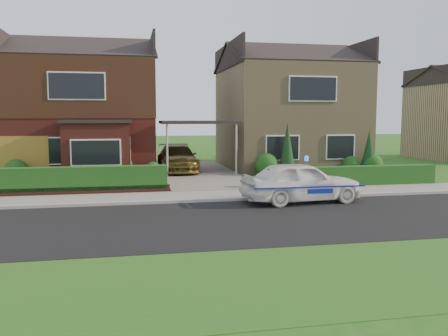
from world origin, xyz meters
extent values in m
plane|color=#1A5316|center=(0.00, 0.00, 0.00)|extent=(120.00, 120.00, 0.00)
cube|color=black|center=(0.00, 0.00, 0.00)|extent=(60.00, 6.00, 0.02)
cube|color=#9E9993|center=(0.00, 3.05, 0.06)|extent=(60.00, 0.16, 0.12)
cube|color=slate|center=(0.00, 4.10, 0.05)|extent=(60.00, 2.00, 0.10)
cube|color=#1A5316|center=(0.00, -5.00, 0.00)|extent=(60.00, 4.00, 0.01)
cube|color=#666059|center=(0.00, 11.00, 0.06)|extent=(3.80, 12.00, 0.12)
cube|color=maroon|center=(-5.80, 14.00, 2.90)|extent=(7.20, 8.00, 5.80)
cube|color=white|center=(-7.38, 9.98, 1.40)|extent=(1.80, 0.08, 1.30)
cube|color=white|center=(-4.22, 9.98, 1.40)|extent=(1.60, 0.08, 1.30)
cube|color=white|center=(-5.80, 9.98, 4.40)|extent=(2.60, 0.08, 1.30)
cube|color=black|center=(-5.80, 14.00, 4.35)|extent=(7.26, 8.06, 2.90)
cube|color=maroon|center=(-4.94, 9.30, 1.35)|extent=(3.00, 1.40, 2.70)
cube|color=black|center=(-4.94, 9.30, 2.77)|extent=(3.20, 1.60, 0.14)
cube|color=#9C8560|center=(5.80, 14.00, 2.90)|extent=(7.20, 8.00, 5.80)
cube|color=white|center=(4.22, 9.98, 1.40)|extent=(1.80, 0.08, 1.30)
cube|color=white|center=(7.38, 9.98, 1.40)|extent=(1.60, 0.08, 1.30)
cube|color=white|center=(5.80, 9.98, 4.40)|extent=(2.60, 0.08, 1.30)
cube|color=black|center=(0.00, 11.00, 2.70)|extent=(3.80, 3.00, 0.14)
cylinder|color=gray|center=(-1.70, 9.60, 1.35)|extent=(0.10, 0.10, 2.70)
cylinder|color=gray|center=(1.70, 9.60, 1.35)|extent=(0.10, 0.10, 2.70)
cube|color=brown|center=(-8.25, 9.96, 1.05)|extent=(2.20, 0.10, 2.10)
cube|color=maroon|center=(-5.80, 5.30, 0.18)|extent=(7.70, 0.25, 0.36)
cube|color=#113813|center=(-5.80, 5.45, 0.00)|extent=(7.50, 0.55, 0.90)
cube|color=#113813|center=(5.80, 5.35, 0.00)|extent=(7.50, 0.55, 0.80)
sphere|color=#113813|center=(-8.50, 9.50, 0.54)|extent=(1.08, 1.08, 1.08)
sphere|color=#113813|center=(-4.00, 9.30, 0.66)|extent=(1.32, 1.32, 1.32)
sphere|color=#113813|center=(-2.40, 9.60, 0.42)|extent=(0.84, 0.84, 0.84)
sphere|color=#113813|center=(3.20, 9.40, 0.60)|extent=(1.20, 1.20, 1.20)
sphere|color=#113813|center=(7.80, 9.50, 0.48)|extent=(0.96, 0.96, 0.96)
sphere|color=#113813|center=(8.80, 9.20, 0.54)|extent=(1.08, 1.08, 1.08)
cone|color=black|center=(4.20, 9.20, 1.30)|extent=(0.90, 0.90, 2.60)
cone|color=black|center=(8.60, 9.20, 1.10)|extent=(0.90, 0.90, 2.20)
imported|color=silver|center=(2.40, 2.40, 0.71)|extent=(2.09, 4.33, 1.43)
sphere|color=#193FF2|center=(2.60, 2.40, 1.51)|extent=(0.17, 0.17, 0.17)
cube|color=navy|center=(2.40, 1.55, 0.66)|extent=(3.85, 0.02, 0.05)
cube|color=navy|center=(2.40, 3.25, 0.66)|extent=(3.85, 0.01, 0.05)
ellipsoid|color=black|center=(1.22, 2.30, 0.99)|extent=(0.22, 0.17, 0.21)
sphere|color=white|center=(1.24, 2.24, 0.98)|extent=(0.11, 0.11, 0.11)
sphere|color=black|center=(1.24, 2.28, 1.13)|extent=(0.13, 0.13, 0.13)
cone|color=black|center=(1.20, 2.29, 1.20)|extent=(0.04, 0.04, 0.05)
cone|color=black|center=(1.29, 2.29, 1.20)|extent=(0.04, 0.04, 0.05)
imported|color=brown|center=(-1.00, 11.74, 0.80)|extent=(1.92, 4.71, 1.37)
imported|color=gray|center=(-4.74, 9.00, 0.41)|extent=(0.47, 0.36, 0.82)
imported|color=gray|center=(-7.04, 6.00, 0.36)|extent=(0.51, 0.48, 0.73)
imported|color=gray|center=(-2.50, 6.40, 0.38)|extent=(0.53, 0.53, 0.76)
camera|label=1|loc=(-3.45, -13.15, 3.02)|focal=38.00mm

